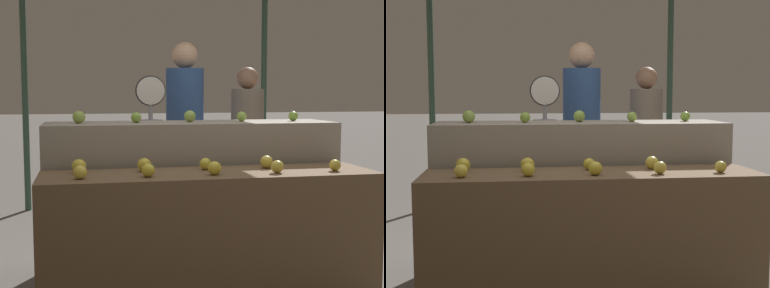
{
  "view_description": "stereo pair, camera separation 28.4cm",
  "coord_description": "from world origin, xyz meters",
  "views": [
    {
      "loc": [
        -0.78,
        -3.23,
        1.35
      ],
      "look_at": [
        -0.05,
        0.3,
        0.99
      ],
      "focal_mm": 50.0,
      "sensor_mm": 36.0,
      "label": 1
    },
    {
      "loc": [
        -0.5,
        -3.27,
        1.35
      ],
      "look_at": [
        -0.05,
        0.3,
        0.99
      ],
      "focal_mm": 50.0,
      "sensor_mm": 36.0,
      "label": 2
    }
  ],
  "objects": [
    {
      "name": "produce_scale",
      "position": [
        -0.22,
        1.19,
        1.06
      ],
      "size": [
        0.25,
        0.2,
        1.48
      ],
      "color": "#99999E",
      "rests_on": "ground_plane"
    },
    {
      "name": "apple_front_4",
      "position": [
        0.79,
        -0.11,
        0.88
      ],
      "size": [
        0.07,
        0.07,
        0.07
      ],
      "primitive_type": "sphere",
      "color": "gold",
      "rests_on": "display_counter_front"
    },
    {
      "name": "apple_back_1",
      "position": [
        -0.4,
        0.59,
        1.16
      ],
      "size": [
        0.08,
        0.08,
        0.08
      ],
      "primitive_type": "sphere",
      "color": "#84AD3D",
      "rests_on": "display_counter_back"
    },
    {
      "name": "apple_back_2",
      "position": [
        -0.01,
        0.61,
        1.17
      ],
      "size": [
        0.09,
        0.09,
        0.09
      ],
      "primitive_type": "sphere",
      "color": "#8EB247",
      "rests_on": "display_counter_back"
    },
    {
      "name": "apple_front_1",
      "position": [
        -0.4,
        -0.11,
        0.88
      ],
      "size": [
        0.08,
        0.08,
        0.08
      ],
      "primitive_type": "sphere",
      "color": "gold",
      "rests_on": "display_counter_front"
    },
    {
      "name": "apple_front_8",
      "position": [
        0.41,
        0.1,
        0.89
      ],
      "size": [
        0.08,
        0.08,
        0.08
      ],
      "primitive_type": "sphere",
      "color": "gold",
      "rests_on": "display_counter_front"
    },
    {
      "name": "apple_front_7",
      "position": [
        -0.01,
        0.1,
        0.88
      ],
      "size": [
        0.08,
        0.08,
        0.08
      ],
      "primitive_type": "sphere",
      "color": "gold",
      "rests_on": "display_counter_front"
    },
    {
      "name": "apple_front_5",
      "position": [
        -0.81,
        0.11,
        0.89
      ],
      "size": [
        0.09,
        0.09,
        0.09
      ],
      "primitive_type": "sphere",
      "color": "gold",
      "rests_on": "display_counter_front"
    },
    {
      "name": "apple_back_4",
      "position": [
        0.8,
        0.6,
        1.16
      ],
      "size": [
        0.07,
        0.07,
        0.07
      ],
      "primitive_type": "sphere",
      "color": "#7AA338",
      "rests_on": "display_counter_back"
    },
    {
      "name": "apple_front_2",
      "position": [
        -0.0,
        -0.12,
        0.88
      ],
      "size": [
        0.08,
        0.08,
        0.08
      ],
      "primitive_type": "sphere",
      "color": "gold",
      "rests_on": "display_counter_front"
    },
    {
      "name": "person_customer_left",
      "position": [
        0.77,
        1.68,
        0.92
      ],
      "size": [
        0.32,
        0.32,
        1.58
      ],
      "rotation": [
        0.0,
        0.0,
        3.17
      ],
      "color": "#2D2D38",
      "rests_on": "ground_plane"
    },
    {
      "name": "display_counter_front",
      "position": [
        0.0,
        0.0,
        0.42
      ],
      "size": [
        2.11,
        0.55,
        0.84
      ],
      "primitive_type": "cube",
      "color": "brown",
      "rests_on": "ground_plane"
    },
    {
      "name": "person_vendor_at_scale",
      "position": [
        0.13,
        1.53,
        1.05
      ],
      "size": [
        0.35,
        0.35,
        1.79
      ],
      "rotation": [
        0.0,
        0.0,
        3.16
      ],
      "color": "#2D2D38",
      "rests_on": "ground_plane"
    },
    {
      "name": "apple_front_0",
      "position": [
        -0.8,
        -0.11,
        0.88
      ],
      "size": [
        0.08,
        0.08,
        0.08
      ],
      "primitive_type": "sphere",
      "color": "yellow",
      "rests_on": "display_counter_front"
    },
    {
      "name": "apple_back_3",
      "position": [
        0.39,
        0.61,
        1.16
      ],
      "size": [
        0.07,
        0.07,
        0.07
      ],
      "primitive_type": "sphere",
      "color": "#8EB247",
      "rests_on": "display_counter_back"
    },
    {
      "name": "display_counter_back",
      "position": [
        0.0,
        0.6,
        0.56
      ],
      "size": [
        2.11,
        0.55,
        1.12
      ],
      "primitive_type": "cube",
      "color": "gray",
      "rests_on": "ground_plane"
    },
    {
      "name": "apple_front_3",
      "position": [
        0.4,
        -0.12,
        0.88
      ],
      "size": [
        0.08,
        0.08,
        0.08
      ],
      "primitive_type": "sphere",
      "color": "gold",
      "rests_on": "display_counter_front"
    },
    {
      "name": "apple_front_6",
      "position": [
        -0.4,
        0.1,
        0.89
      ],
      "size": [
        0.09,
        0.09,
        0.09
      ],
      "primitive_type": "sphere",
      "color": "gold",
      "rests_on": "display_counter_front"
    },
    {
      "name": "apple_back_0",
      "position": [
        -0.8,
        0.6,
        1.17
      ],
      "size": [
        0.09,
        0.09,
        0.09
      ],
      "primitive_type": "sphere",
      "color": "#8EB247",
      "rests_on": "display_counter_back"
    }
  ]
}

